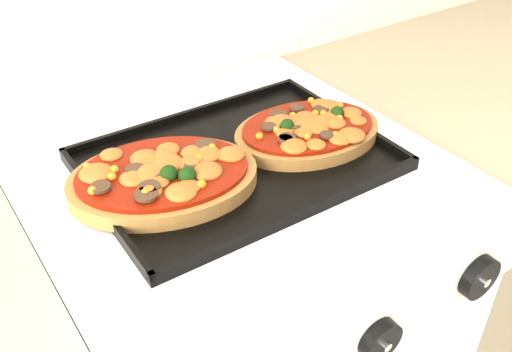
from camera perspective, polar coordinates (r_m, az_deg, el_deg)
control_panel at (r=0.71m, az=11.79°, el=-14.35°), size 0.60×0.02×0.09m
knob_center at (r=0.70m, az=12.30°, el=-15.75°), size 0.05×0.02×0.05m
knob_right at (r=0.80m, az=21.41°, el=-9.42°), size 0.06×0.02×0.06m
baking_tray at (r=0.84m, az=-1.92°, el=1.73°), size 0.43×0.32×0.02m
pizza_left at (r=0.79m, az=-9.28°, el=0.01°), size 0.31×0.26×0.04m
pizza_right at (r=0.89m, az=5.16°, el=4.62°), size 0.26×0.21×0.03m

